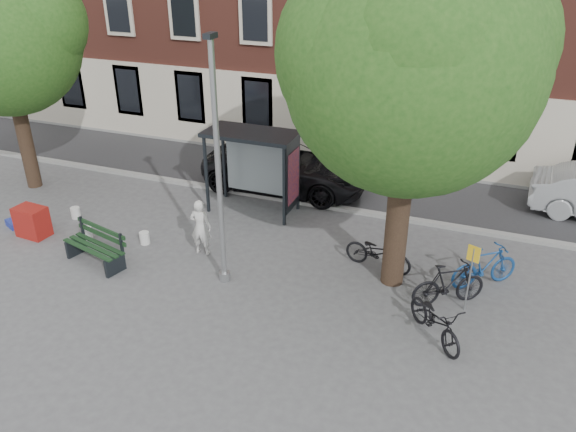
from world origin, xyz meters
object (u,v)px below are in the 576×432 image
Objects in this scene: painter at (201,227)px; lamppost at (219,180)px; bike_c at (435,320)px; bike_a at (378,252)px; red_stand at (32,222)px; notice_sign at (472,266)px; bench at (96,248)px; car_dark at (287,167)px; bus_shelter at (265,154)px; bike_d at (449,284)px; bike_b at (485,266)px.

lamppost is at bearing 132.86° from painter.
lamppost is at bearing 134.88° from bike_c.
red_stand is at bearing 111.51° from bike_a.
red_stand is 0.52× the size of notice_sign.
painter reaches higher than bike_a.
car_dark is (2.95, 6.46, 0.33)m from bench.
bench is at bearing 139.70° from bike_c.
bus_shelter is (-0.61, 4.11, -0.87)m from lamppost.
bus_shelter reaches higher than painter.
lamppost reaches higher than bench.
car_dark is at bearing 16.56° from bike_d.
bike_d is at bearing 172.69° from painter.
bike_a is at bearing 29.23° from bike_d.
bench is 8.91m from bike_c.
bike_c is 2.09× the size of red_stand.
bench is 1.18× the size of notice_sign.
lamppost is 2.14× the size of bus_shelter.
bus_shelter is 1.53× the size of bike_b.
bus_shelter reaches higher than bike_a.
painter is 0.88× the size of bike_a.
painter is 2.82m from bench.
bike_a is at bearing -175.71° from painter.
lamppost reaches higher than red_stand.
bike_b is at bearing -66.91° from bike_d.
lamppost reaches higher than painter.
painter is 0.88× the size of bike_d.
bike_c is (8.91, 0.03, 0.04)m from bench.
bike_c is (1.81, -2.40, 0.01)m from bike_a.
bus_shelter is 1.66× the size of notice_sign.
bus_shelter is 4.86m from bike_a.
painter is 6.63m from bike_d.
bus_shelter is 6.92m from bike_d.
car_dark is at bearing -103.77° from painter.
painter is 0.87× the size of bike_b.
lamppost reaches higher than bike_a.
bike_b is 1.42m from notice_sign.
car_dark is (-4.15, 4.03, 0.30)m from bike_a.
bench is 7.11m from car_dark.
painter is at bearing 127.13° from bike_c.
painter reaches higher than bike_c.
bike_c is at bearing -4.62° from lamppost.
bus_shelter is 7.18m from bike_b.
bike_a reaches higher than red_stand.
bike_c is 0.33× the size of car_dark.
lamppost is 5.81m from bike_c.
car_dark reaches higher than bench.
bike_d is 7.86m from car_dark.
bench is 1.07× the size of bike_c.
bike_b is (2.65, 0.17, 0.07)m from bike_a.
car_dark is (-0.03, 1.89, -1.14)m from bus_shelter.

